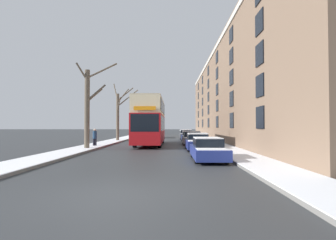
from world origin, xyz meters
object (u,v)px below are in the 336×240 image
object	(u,v)px
parked_car_1	(197,142)
oncoming_van	(147,131)
parked_car_4	(186,135)
pedestrian_left_sidewalk	(95,137)
bare_tree_left_0	(88,106)
parked_car_2	(192,138)
double_decker_bus	(150,119)
parked_car_3	(188,136)
bare_tree_left_1	(119,113)
parked_car_0	(208,149)

from	to	relation	value
parked_car_1	oncoming_van	size ratio (longest dim) A/B	0.82
parked_car_4	pedestrian_left_sidewalk	xyz separation A→B (m)	(-9.01, -15.16, 0.26)
bare_tree_left_0	parked_car_2	world-z (taller)	bare_tree_left_0
double_decker_bus	parked_car_3	distance (m)	8.13
bare_tree_left_0	double_decker_bus	xyz separation A→B (m)	(4.58, 5.41, -0.97)
bare_tree_left_0	oncoming_van	distance (m)	22.12
bare_tree_left_1	parked_car_4	xyz separation A→B (m)	(8.78, 5.85, -2.92)
oncoming_van	pedestrian_left_sidewalk	distance (m)	19.58
double_decker_bus	pedestrian_left_sidewalk	world-z (taller)	double_decker_bus
oncoming_van	pedestrian_left_sidewalk	xyz separation A→B (m)	(-2.80, -19.37, -0.24)
parked_car_2	parked_car_1	bearing A→B (deg)	-90.00
parked_car_2	double_decker_bus	bearing A→B (deg)	-172.00
bare_tree_left_1	parked_car_0	distance (m)	20.27
double_decker_bus	pedestrian_left_sidewalk	distance (m)	5.85
double_decker_bus	parked_car_0	size ratio (longest dim) A/B	2.39
parked_car_3	parked_car_4	xyz separation A→B (m)	(-0.00, 5.55, 0.06)
double_decker_bus	parked_car_4	bearing A→B (deg)	70.87
oncoming_van	parked_car_3	bearing A→B (deg)	-57.57
bare_tree_left_1	parked_car_1	bearing A→B (deg)	-53.29
parked_car_1	parked_car_4	distance (m)	17.62
parked_car_0	pedestrian_left_sidewalk	xyz separation A→B (m)	(-9.01, 8.72, 0.33)
bare_tree_left_0	parked_car_1	bearing A→B (deg)	-0.06
bare_tree_left_1	double_decker_bus	size ratio (longest dim) A/B	0.69
bare_tree_left_0	double_decker_bus	world-z (taller)	bare_tree_left_0
bare_tree_left_1	oncoming_van	bearing A→B (deg)	75.68
parked_car_0	parked_car_1	world-z (taller)	parked_car_1
parked_car_2	bare_tree_left_0	bearing A→B (deg)	-145.75
bare_tree_left_0	parked_car_0	bearing A→B (deg)	-35.39
parked_car_0	parked_car_1	xyz separation A→B (m)	(0.00, 6.25, 0.04)
bare_tree_left_1	parked_car_1	world-z (taller)	bare_tree_left_1
double_decker_bus	pedestrian_left_sidewalk	bearing A→B (deg)	-148.30
parked_car_2	pedestrian_left_sidewalk	bearing A→B (deg)	-158.53
parked_car_4	pedestrian_left_sidewalk	world-z (taller)	pedestrian_left_sidewalk
double_decker_bus	oncoming_van	bearing A→B (deg)	96.85
parked_car_1	parked_car_3	bearing A→B (deg)	90.00
parked_car_4	pedestrian_left_sidewalk	bearing A→B (deg)	-120.73
bare_tree_left_0	bare_tree_left_1	xyz separation A→B (m)	(0.04, 11.76, 0.02)
bare_tree_left_0	double_decker_bus	bearing A→B (deg)	49.73
parked_car_0	oncoming_van	distance (m)	28.78
parked_car_0	oncoming_van	world-z (taller)	oncoming_van
parked_car_0	parked_car_3	size ratio (longest dim) A/B	1.09
bare_tree_left_0	bare_tree_left_1	bearing A→B (deg)	89.82
double_decker_bus	parked_car_3	size ratio (longest dim) A/B	2.60
bare_tree_left_0	parked_car_2	size ratio (longest dim) A/B	1.87
parked_car_2	parked_car_3	world-z (taller)	parked_car_2
parked_car_4	oncoming_van	xyz separation A→B (m)	(-6.21, 4.22, 0.50)
bare_tree_left_0	oncoming_van	xyz separation A→B (m)	(2.61, 21.83, -2.40)
parked_car_0	double_decker_bus	bearing A→B (deg)	109.95
parked_car_4	pedestrian_left_sidewalk	distance (m)	17.63
parked_car_1	parked_car_2	size ratio (longest dim) A/B	1.13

